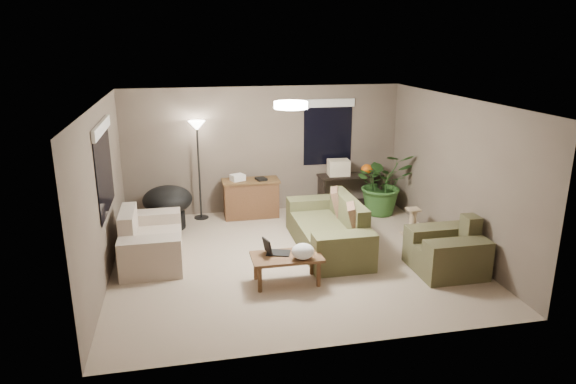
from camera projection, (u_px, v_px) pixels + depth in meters
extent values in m
plane|color=tan|center=(291.00, 258.00, 8.21)|extent=(5.50, 5.50, 0.00)
plane|color=white|center=(291.00, 101.00, 7.50)|extent=(5.50, 5.50, 0.00)
plane|color=#685A4D|center=(264.00, 150.00, 10.20)|extent=(5.50, 0.00, 5.50)
plane|color=#685A4D|center=(339.00, 245.00, 5.51)|extent=(5.50, 0.00, 5.50)
plane|color=#685A4D|center=(103.00, 194.00, 7.32)|extent=(0.00, 5.00, 5.00)
plane|color=#685A4D|center=(455.00, 174.00, 8.39)|extent=(0.00, 5.00, 5.00)
cube|color=brown|center=(327.00, 236.00, 8.57)|extent=(0.95, 1.48, 0.42)
cube|color=#4D4E2E|center=(349.00, 211.00, 8.52)|extent=(0.22, 1.48, 0.43)
cube|color=brown|center=(344.00, 253.00, 7.68)|extent=(0.95, 0.36, 0.60)
cube|color=#4F5030|center=(313.00, 213.00, 9.41)|extent=(0.95, 0.36, 0.60)
cube|color=#8C7251|center=(354.00, 219.00, 8.08)|extent=(0.34, 0.50, 0.47)
cube|color=#8C7251|center=(337.00, 202.00, 8.92)|extent=(0.36, 0.50, 0.47)
cube|color=beige|center=(153.00, 247.00, 8.10)|extent=(0.90, 0.88, 0.42)
cube|color=beige|center=(128.00, 224.00, 7.91)|extent=(0.22, 0.88, 0.43)
cube|color=beige|center=(151.00, 258.00, 7.49)|extent=(0.90, 0.36, 0.60)
cube|color=beige|center=(154.00, 229.00, 8.65)|extent=(0.90, 0.36, 0.60)
cube|color=#4E4A2E|center=(445.00, 258.00, 7.72)|extent=(0.95, 0.28, 0.42)
cube|color=brown|center=(470.00, 230.00, 7.67)|extent=(0.22, 0.28, 0.43)
cube|color=#46422A|center=(457.00, 261.00, 7.40)|extent=(0.95, 0.36, 0.60)
cube|color=brown|center=(436.00, 244.00, 8.00)|extent=(0.95, 0.36, 0.60)
cube|color=brown|center=(287.00, 257.00, 7.28)|extent=(1.00, 0.55, 0.04)
cylinder|color=brown|center=(260.00, 279.00, 7.07)|extent=(0.06, 0.06, 0.38)
cylinder|color=brown|center=(319.00, 274.00, 7.24)|extent=(0.06, 0.06, 0.38)
cylinder|color=brown|center=(256.00, 267.00, 7.45)|extent=(0.06, 0.06, 0.38)
cylinder|color=brown|center=(312.00, 262.00, 7.61)|extent=(0.06, 0.06, 0.38)
cube|color=black|center=(278.00, 253.00, 7.35)|extent=(0.39, 0.32, 0.02)
cube|color=black|center=(267.00, 246.00, 7.28)|extent=(0.13, 0.24, 0.22)
ellipsoid|color=white|center=(303.00, 251.00, 7.14)|extent=(0.41, 0.39, 0.22)
cube|color=brown|center=(251.00, 199.00, 10.05)|extent=(1.05, 0.45, 0.71)
cube|color=brown|center=(251.00, 181.00, 9.94)|extent=(1.10, 0.50, 0.04)
cube|color=silver|center=(238.00, 178.00, 9.87)|extent=(0.31, 0.28, 0.12)
cube|color=black|center=(261.00, 179.00, 9.92)|extent=(0.23, 0.26, 0.04)
cube|color=black|center=(350.00, 175.00, 10.34)|extent=(1.30, 0.40, 0.04)
cube|color=black|center=(321.00, 195.00, 10.33)|extent=(0.05, 0.38, 0.71)
cube|color=black|center=(377.00, 191.00, 10.56)|extent=(0.05, 0.38, 0.71)
cube|color=black|center=(349.00, 203.00, 10.50)|extent=(1.25, 0.36, 0.03)
ellipsoid|color=orange|center=(367.00, 169.00, 10.37)|extent=(0.31, 0.31, 0.19)
cube|color=beige|center=(338.00, 168.00, 10.24)|extent=(0.44, 0.34, 0.31)
cylinder|color=black|center=(169.00, 220.00, 9.50)|extent=(0.60, 0.60, 0.30)
ellipsoid|color=black|center=(168.00, 200.00, 9.38)|extent=(1.15, 1.15, 0.50)
cylinder|color=black|center=(201.00, 217.00, 10.06)|extent=(0.28, 0.28, 0.02)
cylinder|color=black|center=(199.00, 173.00, 9.81)|extent=(0.04, 0.04, 1.78)
cone|color=white|center=(197.00, 126.00, 9.54)|extent=(0.32, 0.32, 0.18)
cylinder|color=white|center=(291.00, 105.00, 7.51)|extent=(0.50, 0.50, 0.10)
imported|color=#2D5923|center=(382.00, 190.00, 10.19)|extent=(1.15, 1.27, 0.99)
cube|color=tan|center=(412.00, 234.00, 9.17)|extent=(0.32, 0.32, 0.03)
cylinder|color=tan|center=(413.00, 222.00, 9.10)|extent=(0.12, 0.12, 0.44)
cube|color=tan|center=(414.00, 210.00, 9.04)|extent=(0.22, 0.22, 0.03)
cube|color=black|center=(104.00, 168.00, 7.52)|extent=(0.01, 1.50, 1.30)
cube|color=white|center=(101.00, 128.00, 7.35)|extent=(0.05, 1.56, 0.16)
cube|color=black|center=(328.00, 133.00, 10.36)|extent=(1.00, 0.01, 1.30)
cube|color=white|center=(329.00, 103.00, 10.16)|extent=(1.06, 0.05, 0.16)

